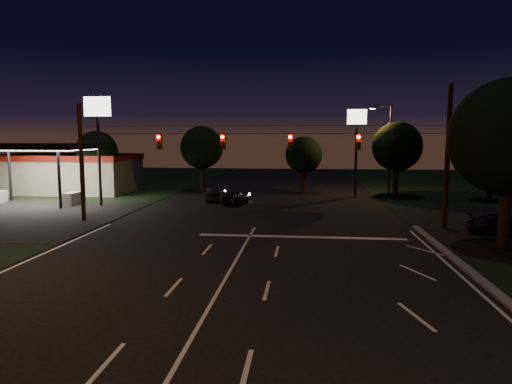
# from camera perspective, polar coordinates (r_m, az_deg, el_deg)

# --- Properties ---
(ground) EXTENTS (140.00, 140.00, 0.00)m
(ground) POSITION_cam_1_polar(r_m,az_deg,el_deg) (16.00, -5.92, -14.22)
(ground) COLOR black
(ground) RESTS_ON ground
(stop_bar) EXTENTS (12.00, 0.50, 0.01)m
(stop_bar) POSITION_cam_1_polar(r_m,az_deg,el_deg) (26.71, 5.67, -5.60)
(stop_bar) COLOR silver
(stop_bar) RESTS_ON ground
(utility_pole_right) EXTENTS (0.30, 0.30, 9.00)m
(utility_pole_right) POSITION_cam_1_polar(r_m,az_deg,el_deg) (31.40, 22.44, -4.23)
(utility_pole_right) COLOR black
(utility_pole_right) RESTS_ON ground
(utility_pole_left) EXTENTS (0.28, 0.28, 8.00)m
(utility_pole_left) POSITION_cam_1_polar(r_m,az_deg,el_deg) (33.75, -20.70, -3.41)
(utility_pole_left) COLOR black
(utility_pole_left) RESTS_ON ground
(signal_span) EXTENTS (24.00, 0.40, 1.56)m
(signal_span) POSITION_cam_1_polar(r_m,az_deg,el_deg) (29.73, 0.04, 6.37)
(signal_span) COLOR black
(signal_span) RESTS_ON ground
(gas_station) EXTENTS (14.20, 16.10, 5.25)m
(gas_station) POSITION_cam_1_polar(r_m,az_deg,el_deg) (51.60, -22.89, 2.55)
(gas_station) COLOR gray
(gas_station) RESTS_ON ground
(pole_sign_left_near) EXTENTS (2.20, 0.30, 9.10)m
(pole_sign_left_near) POSITION_cam_1_polar(r_m,az_deg,el_deg) (40.45, -19.16, 8.20)
(pole_sign_left_near) COLOR black
(pole_sign_left_near) RESTS_ON ground
(pole_sign_right) EXTENTS (1.80, 0.30, 8.40)m
(pole_sign_right) POSITION_cam_1_polar(r_m,az_deg,el_deg) (44.85, 12.46, 7.30)
(pole_sign_right) COLOR black
(pole_sign_right) RESTS_ON ground
(street_light_right_far) EXTENTS (2.20, 0.35, 9.00)m
(street_light_right_far) POSITION_cam_1_polar(r_m,az_deg,el_deg) (47.28, 16.09, 5.95)
(street_light_right_far) COLOR black
(street_light_right_far) RESTS_ON ground
(tree_right_near) EXTENTS (6.00, 6.00, 8.76)m
(tree_right_near) POSITION_cam_1_polar(r_m,az_deg,el_deg) (26.83, 29.02, 5.84)
(tree_right_near) COLOR black
(tree_right_near) RESTS_ON ground
(tree_far_a) EXTENTS (4.20, 4.20, 6.42)m
(tree_far_a) POSITION_cam_1_polar(r_m,az_deg,el_deg) (49.49, -19.20, 4.72)
(tree_far_a) COLOR black
(tree_far_a) RESTS_ON ground
(tree_far_b) EXTENTS (4.60, 4.60, 6.98)m
(tree_far_b) POSITION_cam_1_polar(r_m,az_deg,el_deg) (49.99, -6.74, 5.48)
(tree_far_b) COLOR black
(tree_far_b) RESTS_ON ground
(tree_far_c) EXTENTS (3.80, 3.80, 5.86)m
(tree_far_c) POSITION_cam_1_polar(r_m,az_deg,el_deg) (47.73, 6.01, 4.57)
(tree_far_c) COLOR black
(tree_far_c) RESTS_ON ground
(tree_far_d) EXTENTS (4.80, 4.80, 7.30)m
(tree_far_d) POSITION_cam_1_polar(r_m,az_deg,el_deg) (46.58, 17.21, 5.39)
(tree_far_d) COLOR black
(tree_far_d) RESTS_ON ground
(tree_far_e) EXTENTS (4.00, 4.00, 6.18)m
(tree_far_e) POSITION_cam_1_polar(r_m,az_deg,el_deg) (46.85, 27.32, 4.07)
(tree_far_e) COLOR black
(tree_far_e) RESTS_ON ground
(car_oncoming_a) EXTENTS (2.12, 3.87, 1.25)m
(car_oncoming_a) POSITION_cam_1_polar(r_m,az_deg,el_deg) (39.24, -2.54, -0.68)
(car_oncoming_a) COLOR black
(car_oncoming_a) RESTS_ON ground
(car_oncoming_b) EXTENTS (1.49, 3.82, 1.24)m
(car_oncoming_b) POSITION_cam_1_polar(r_m,az_deg,el_deg) (41.51, -5.09, -0.30)
(car_oncoming_b) COLOR black
(car_oncoming_b) RESTS_ON ground
(car_cross) EXTENTS (4.42, 2.39, 1.22)m
(car_cross) POSITION_cam_1_polar(r_m,az_deg,el_deg) (30.71, 28.75, -3.64)
(car_cross) COLOR black
(car_cross) RESTS_ON ground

